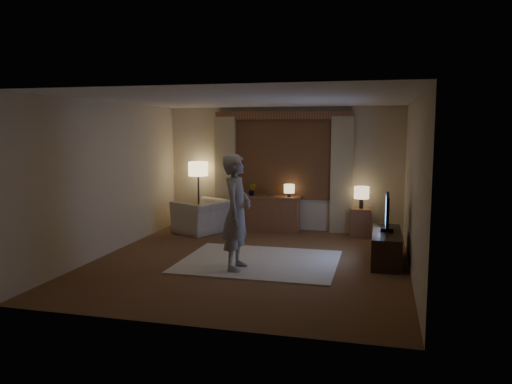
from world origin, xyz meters
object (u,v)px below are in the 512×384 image
(sideboard, at_px, (270,214))
(person, at_px, (237,212))
(armchair, at_px, (202,217))
(tv_stand, at_px, (386,247))
(side_table, at_px, (361,222))

(sideboard, bearing_deg, person, -87.25)
(armchair, height_order, person, person)
(sideboard, relative_size, armchair, 1.17)
(sideboard, relative_size, tv_stand, 0.86)
(sideboard, xyz_separation_m, tv_stand, (2.36, -1.99, -0.10))
(side_table, height_order, person, person)
(armchair, xyz_separation_m, tv_stand, (3.70, -1.47, -0.08))
(sideboard, height_order, tv_stand, sideboard)
(side_table, bearing_deg, tv_stand, -75.94)
(tv_stand, height_order, person, person)
(person, bearing_deg, tv_stand, -64.61)
(side_table, distance_m, tv_stand, 2.00)
(armchair, height_order, side_table, armchair)
(sideboard, xyz_separation_m, side_table, (1.88, -0.05, -0.07))
(side_table, bearing_deg, sideboard, 178.47)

